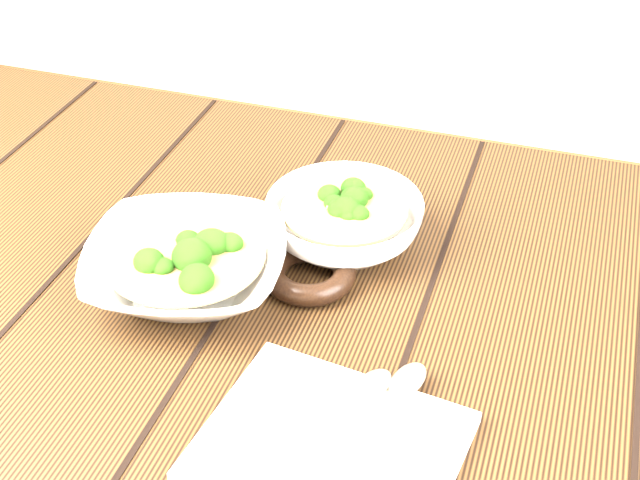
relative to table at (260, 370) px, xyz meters
The scene contains 7 objects.
table is the anchor object (origin of this frame).
soup_bowl_front 0.17m from the table, 168.15° to the right, with size 0.26×0.26×0.06m.
soup_bowl_back 0.20m from the table, 60.15° to the left, with size 0.20×0.20×0.06m.
trivet 0.15m from the table, 32.15° to the left, with size 0.10×0.10×0.03m, color black.
napkin 0.27m from the table, 52.48° to the right, with size 0.22×0.18×0.01m, color beige.
spoon_left 0.25m from the table, 45.01° to the right, with size 0.08×0.17×0.01m.
spoon_right 0.26m from the table, 35.65° to the right, with size 0.06×0.18×0.01m.
Camera 1 is at (0.30, -0.69, 1.36)m, focal length 50.00 mm.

